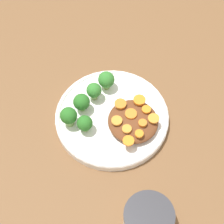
{
  "coord_description": "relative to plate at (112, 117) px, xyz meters",
  "views": [
    {
      "loc": [
        0.23,
        0.37,
        0.74
      ],
      "look_at": [
        0.0,
        0.0,
        0.03
      ],
      "focal_mm": 60.0,
      "sensor_mm": 36.0,
      "label": 1
    }
  ],
  "objects": [
    {
      "name": "ground_plane",
      "position": [
        0.0,
        0.0,
        -0.01
      ],
      "size": [
        4.0,
        4.0,
        0.0
      ],
      "primitive_type": "plane",
      "color": "brown"
    },
    {
      "name": "plate",
      "position": [
        0.0,
        0.0,
        0.0
      ],
      "size": [
        0.26,
        0.26,
        0.02
      ],
      "color": "white",
      "rests_on": "ground_plane"
    },
    {
      "name": "dip_bowl",
      "position": [
        0.07,
        0.24,
        0.02
      ],
      "size": [
        0.1,
        0.1,
        0.06
      ],
      "color": "white",
      "rests_on": "ground_plane"
    },
    {
      "name": "stew_mound",
      "position": [
        -0.03,
        0.04,
        0.02
      ],
      "size": [
        0.11,
        0.11,
        0.03
      ],
      "primitive_type": "ellipsoid",
      "color": "brown",
      "rests_on": "plate"
    },
    {
      "name": "broccoli_floret_0",
      "position": [
        0.01,
        -0.06,
        0.04
      ],
      "size": [
        0.03,
        0.03,
        0.05
      ],
      "color": "#7FA85B",
      "rests_on": "plate"
    },
    {
      "name": "broccoli_floret_1",
      "position": [
        0.09,
        -0.03,
        0.04
      ],
      "size": [
        0.04,
        0.04,
        0.05
      ],
      "color": "#759E51",
      "rests_on": "plate"
    },
    {
      "name": "broccoli_floret_2",
      "position": [
        -0.03,
        -0.07,
        0.04
      ],
      "size": [
        0.04,
        0.04,
        0.05
      ],
      "color": "#759E51",
      "rests_on": "plate"
    },
    {
      "name": "broccoli_floret_3",
      "position": [
        0.07,
        0.0,
        0.03
      ],
      "size": [
        0.03,
        0.03,
        0.05
      ],
      "color": "#759E51",
      "rests_on": "plate"
    },
    {
      "name": "broccoli_floret_4",
      "position": [
        0.05,
        -0.05,
        0.04
      ],
      "size": [
        0.04,
        0.04,
        0.05
      ],
      "color": "#759E51",
      "rests_on": "plate"
    },
    {
      "name": "carrot_slice_0",
      "position": [
        0.0,
        0.06,
        0.04
      ],
      "size": [
        0.02,
        0.02,
        0.0
      ],
      "primitive_type": "cylinder",
      "color": "orange",
      "rests_on": "stew_mound"
    },
    {
      "name": "carrot_slice_1",
      "position": [
        -0.04,
        0.07,
        0.04
      ],
      "size": [
        0.02,
        0.02,
        0.01
      ],
      "primitive_type": "cylinder",
      "color": "orange",
      "rests_on": "stew_mound"
    },
    {
      "name": "carrot_slice_2",
      "position": [
        -0.02,
        0.0,
        0.04
      ],
      "size": [
        0.03,
        0.03,
        0.01
      ],
      "primitive_type": "cylinder",
      "color": "orange",
      "rests_on": "stew_mound"
    },
    {
      "name": "carrot_slice_3",
      "position": [
        -0.06,
        0.01,
        0.04
      ],
      "size": [
        0.03,
        0.03,
        0.01
      ],
      "primitive_type": "cylinder",
      "color": "orange",
      "rests_on": "stew_mound"
    },
    {
      "name": "carrot_slice_4",
      "position": [
        -0.03,
        0.03,
        0.04
      ],
      "size": [
        0.03,
        0.03,
        0.0
      ],
      "primitive_type": "cylinder",
      "color": "orange",
      "rests_on": "stew_mound"
    },
    {
      "name": "carrot_slice_5",
      "position": [
        0.01,
        0.03,
        0.04
      ],
      "size": [
        0.02,
        0.02,
        0.01
      ],
      "primitive_type": "cylinder",
      "color": "orange",
      "rests_on": "stew_mound"
    },
    {
      "name": "carrot_slice_6",
      "position": [
        0.01,
        0.09,
        0.04
      ],
      "size": [
        0.02,
        0.02,
        0.0
      ],
      "primitive_type": "cylinder",
      "color": "orange",
      "rests_on": "stew_mound"
    },
    {
      "name": "carrot_slice_7",
      "position": [
        -0.06,
        0.07,
        0.04
      ],
      "size": [
        0.02,
        0.02,
        0.0
      ],
      "primitive_type": "cylinder",
      "color": "orange",
      "rests_on": "stew_mound"
    },
    {
      "name": "carrot_slice_8",
      "position": [
        -0.02,
        0.08,
        0.04
      ],
      "size": [
        0.02,
        0.02,
        0.01
      ],
      "primitive_type": "cylinder",
      "color": "orange",
      "rests_on": "stew_mound"
    },
    {
      "name": "carrot_slice_9",
      "position": [
        -0.06,
        0.04,
        0.04
      ],
      "size": [
        0.02,
        0.02,
        0.0
      ],
      "primitive_type": "cylinder",
      "color": "orange",
      "rests_on": "stew_mound"
    }
  ]
}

